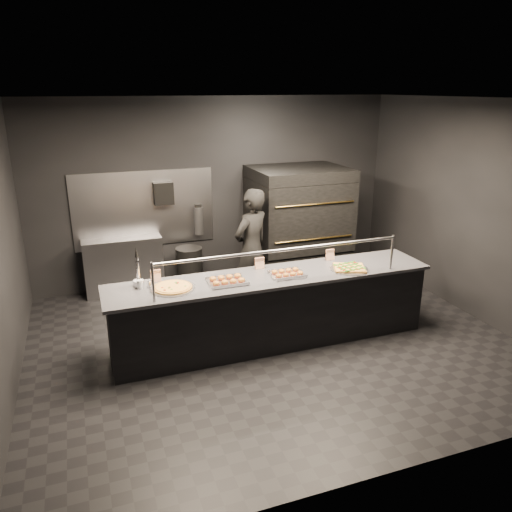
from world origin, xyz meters
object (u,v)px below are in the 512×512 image
Objects in this scene: prep_shelf at (124,266)px; slider_tray_a at (227,281)px; fire_extinguisher at (199,220)px; worker at (251,248)px; slider_tray_b at (287,274)px; trash_bin at (190,269)px; pizza_oven at (298,225)px; service_counter at (272,309)px; beer_tap at (138,275)px; towel_dispenser at (163,193)px; round_pizza at (173,288)px; square_pizza at (349,268)px.

slider_tray_a is at bearing -67.13° from prep_shelf.
fire_extinguisher reaches higher than prep_shelf.
worker reaches higher than prep_shelf.
slider_tray_b reaches higher than prep_shelf.
pizza_oven is at bearing -6.04° from trash_bin.
trash_bin is at bearing 106.00° from service_counter.
beer_tap is 0.27× the size of worker.
prep_shelf is 3.43× the size of towel_dispenser.
round_pizza is (-0.89, -2.42, -0.12)m from fire_extinguisher.
prep_shelf is 2.32× the size of round_pizza.
worker is (-0.84, 1.37, -0.05)m from square_pizza.
beer_tap is at bearing 166.03° from slider_tray_a.
towel_dispenser is 1.70m from worker.
worker is at bearing -66.89° from fire_extinguisher.
towel_dispenser is 0.74m from fire_extinguisher.
fire_extinguisher is (-0.35, 2.40, 0.60)m from service_counter.
service_counter reaches higher than prep_shelf.
pizza_oven is at bearing -17.89° from fire_extinguisher.
beer_tap is (-2.80, -1.70, 0.09)m from pizza_oven.
round_pizza is 1.06× the size of square_pizza.
beer_tap reaches higher than square_pizza.
prep_shelf is at bearing 126.48° from slider_tray_b.
pizza_oven is 5.46× the size of towel_dispenser.
beer_tap is at bearing -119.59° from fire_extinguisher.
fire_extinguisher is at bearing 51.19° from trash_bin.
trash_bin is at bearing 125.57° from square_pizza.
square_pizza is (2.60, -2.46, 0.49)m from prep_shelf.
beer_tap is 0.93× the size of round_pizza.
trash_bin is (-0.25, -0.31, -0.71)m from fire_extinguisher.
towel_dispenser is 0.73× the size of beer_tap.
fire_extinguisher is at bearing 117.91° from square_pizza.
towel_dispenser is at bearing 5.71° from prep_shelf.
service_counter is 0.51m from slider_tray_b.
square_pizza is at bearing -3.18° from round_pizza.
square_pizza reaches higher than trash_bin.
prep_shelf is at bearing 112.87° from slider_tray_a.
square_pizza is (0.83, -0.07, -0.01)m from slider_tray_b.
service_counter is 5.82× the size of trash_bin.
fire_extinguisher is at bearing 69.68° from round_pizza.
towel_dispenser is (-2.10, 0.49, 0.58)m from pizza_oven.
slider_tray_b is (0.52, -2.47, -0.11)m from fire_extinguisher.
pizza_oven reaches higher than trash_bin.
service_counter is at bearing 172.01° from square_pizza.
slider_tray_b is (1.07, -2.46, -0.60)m from towel_dispenser.
fire_extinguisher is 2.53m from slider_tray_b.
prep_shelf is 0.68× the size of worker.
towel_dispenser is 0.68× the size of round_pizza.
square_pizza is (1.00, -0.14, 0.47)m from service_counter.
round_pizza is 0.73× the size of trash_bin.
slider_tray_a is 0.98× the size of slider_tray_b.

